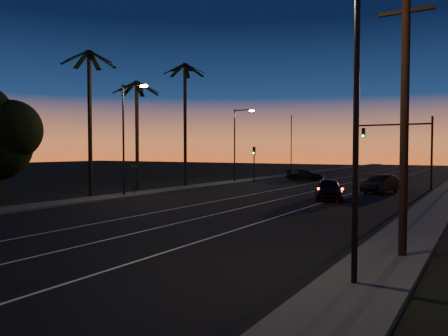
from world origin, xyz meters
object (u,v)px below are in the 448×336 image
Objects in this scene: signal_mast at (405,140)px; lead_car at (328,189)px; utility_pole at (405,104)px; cross_car at (305,175)px; right_car at (381,184)px.

signal_mast reaches higher than lead_car.
utility_pole reaches higher than signal_mast.
lead_car is (-7.82, 16.48, -4.49)m from utility_pole.
utility_pole is at bearing -64.68° from cross_car.
right_car is at bearing -46.35° from cross_car.
cross_car is at bearing 115.32° from utility_pole.
signal_mast is at bearing 79.92° from right_car.
lead_car is at bearing 115.40° from utility_pole.
signal_mast is 14.48m from lead_car.
lead_car is 7.88m from right_car.
right_car is (-5.53, 24.01, -4.52)m from utility_pole.
utility_pole is at bearing -64.60° from lead_car.
signal_mast reaches higher than cross_car.
right_car reaches higher than cross_car.
signal_mast is 1.41× the size of right_car.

